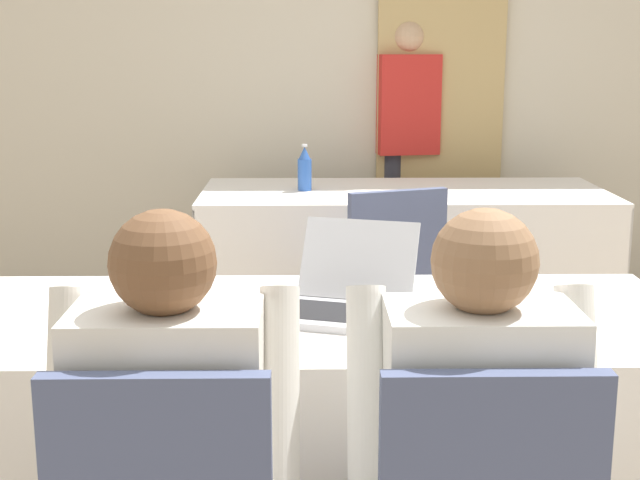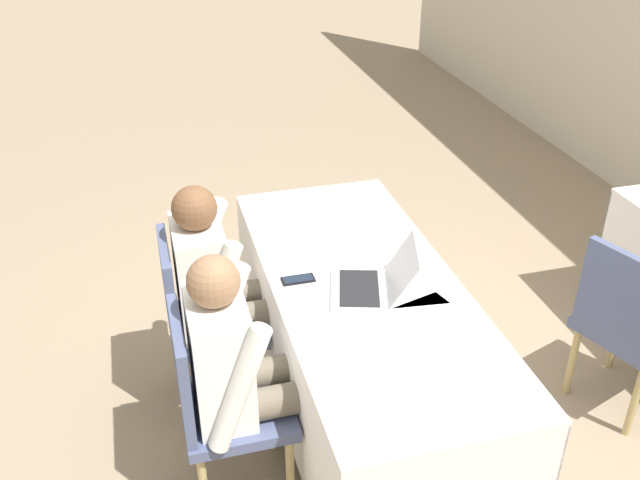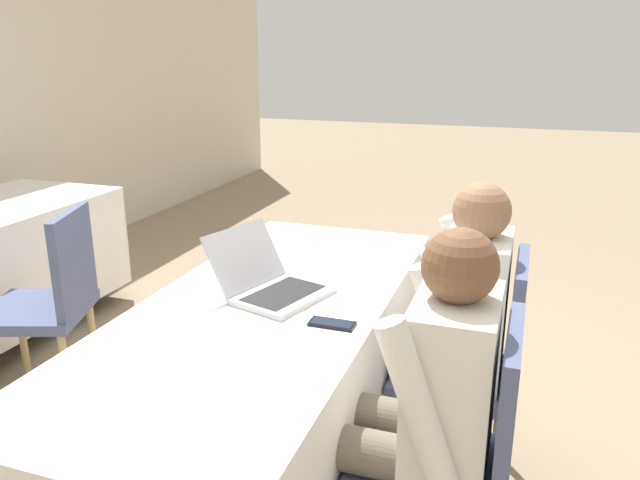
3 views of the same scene
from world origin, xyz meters
The scene contains 12 objects.
ground_plane centered at (0.00, 0.00, 0.00)m, with size 24.00×24.00×0.00m, color gray.
conference_table_near centered at (0.00, 0.00, 0.58)m, with size 1.98×0.82×0.75m.
laptop centered at (0.08, 0.00, 0.80)m, with size 0.41×0.44×0.22m.
cell_phone centered at (-0.10, -0.28, 0.76)m, with size 0.07×0.15×0.01m.
paper_beside_laptop centered at (0.63, 0.08, 0.75)m, with size 0.32×0.36×0.00m.
paper_centre_table centered at (0.13, 0.21, 0.75)m, with size 0.24×0.32×0.00m.
paper_left_edge centered at (0.29, 0.16, 0.75)m, with size 0.28×0.34×0.00m.
chair_near_left centered at (-0.30, -0.71, 0.50)m, with size 0.44×0.44×0.91m.
chair_near_right centered at (0.30, -0.71, 0.50)m, with size 0.44×0.44×0.91m.
chair_far_spare centered at (0.28, 1.20, 0.50)m, with size 0.56×0.56×0.91m.
person_checkered_shirt centered at (-0.30, -0.61, 0.66)m, with size 0.50×0.52×1.17m.
person_white_shirt centered at (0.30, -0.61, 0.66)m, with size 0.50×0.52×1.17m.
Camera 2 is at (2.48, -0.88, 2.49)m, focal length 40.00 mm.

